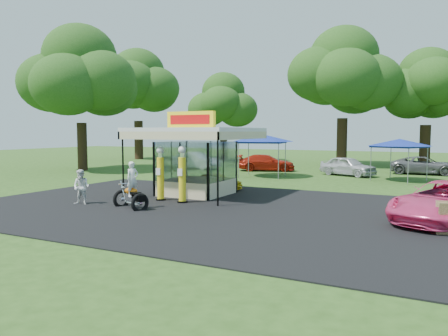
{
  "coord_description": "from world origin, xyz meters",
  "views": [
    {
      "loc": [
        9.1,
        -13.83,
        3.2
      ],
      "look_at": [
        0.06,
        4.0,
        1.53
      ],
      "focal_mm": 35.0,
      "sensor_mm": 36.0,
      "label": 1
    }
  ],
  "objects_px": {
    "kiosk_car": "(217,181)",
    "tent_east": "(400,143)",
    "bg_car_c": "(348,166)",
    "tent_west": "(263,138)",
    "spectator_west": "(81,187)",
    "gas_station_kiosk": "(196,160)",
    "a_frame_sign": "(447,219)",
    "gas_pump_right": "(182,176)",
    "bg_car_a": "(196,161)",
    "gas_pump_left": "(161,175)",
    "bg_car_d": "(425,165)",
    "motorcycle": "(132,190)",
    "bg_car_b": "(266,163)",
    "pink_sedan": "(447,202)"
  },
  "relations": [
    {
      "from": "a_frame_sign",
      "to": "gas_pump_left",
      "type": "bearing_deg",
      "value": 159.41
    },
    {
      "from": "bg_car_d",
      "to": "gas_pump_left",
      "type": "bearing_deg",
      "value": 150.88
    },
    {
      "from": "pink_sedan",
      "to": "gas_station_kiosk",
      "type": "bearing_deg",
      "value": -167.3
    },
    {
      "from": "tent_east",
      "to": "tent_west",
      "type": "bearing_deg",
      "value": -170.92
    },
    {
      "from": "gas_pump_right",
      "to": "bg_car_b",
      "type": "bearing_deg",
      "value": 98.63
    },
    {
      "from": "pink_sedan",
      "to": "bg_car_c",
      "type": "distance_m",
      "value": 16.45
    },
    {
      "from": "spectator_west",
      "to": "bg_car_a",
      "type": "bearing_deg",
      "value": 92.82
    },
    {
      "from": "gas_pump_right",
      "to": "a_frame_sign",
      "type": "bearing_deg",
      "value": -8.38
    },
    {
      "from": "tent_west",
      "to": "bg_car_c",
      "type": "bearing_deg",
      "value": 32.33
    },
    {
      "from": "pink_sedan",
      "to": "spectator_west",
      "type": "xyz_separation_m",
      "value": [
        -14.23,
        -2.94,
        0.05
      ]
    },
    {
      "from": "spectator_west",
      "to": "bg_car_a",
      "type": "xyz_separation_m",
      "value": [
        -4.99,
        18.34,
        -0.07
      ]
    },
    {
      "from": "bg_car_c",
      "to": "tent_west",
      "type": "distance_m",
      "value": 6.58
    },
    {
      "from": "bg_car_b",
      "to": "bg_car_c",
      "type": "height_order",
      "value": "bg_car_c"
    },
    {
      "from": "kiosk_car",
      "to": "pink_sedan",
      "type": "height_order",
      "value": "pink_sedan"
    },
    {
      "from": "bg_car_a",
      "to": "bg_car_c",
      "type": "relative_size",
      "value": 1.04
    },
    {
      "from": "motorcycle",
      "to": "bg_car_c",
      "type": "distance_m",
      "value": 18.71
    },
    {
      "from": "pink_sedan",
      "to": "bg_car_d",
      "type": "height_order",
      "value": "pink_sedan"
    },
    {
      "from": "motorcycle",
      "to": "tent_west",
      "type": "xyz_separation_m",
      "value": [
        -0.08,
        14.61,
        1.92
      ]
    },
    {
      "from": "pink_sedan",
      "to": "bg_car_b",
      "type": "bearing_deg",
      "value": 151.07
    },
    {
      "from": "gas_station_kiosk",
      "to": "tent_west",
      "type": "distance_m",
      "value": 10.01
    },
    {
      "from": "gas_pump_right",
      "to": "tent_east",
      "type": "height_order",
      "value": "tent_east"
    },
    {
      "from": "gas_station_kiosk",
      "to": "motorcycle",
      "type": "distance_m",
      "value": 4.77
    },
    {
      "from": "spectator_west",
      "to": "tent_west",
      "type": "bearing_deg",
      "value": 67.67
    },
    {
      "from": "gas_pump_right",
      "to": "bg_car_c",
      "type": "height_order",
      "value": "gas_pump_right"
    },
    {
      "from": "gas_pump_left",
      "to": "spectator_west",
      "type": "xyz_separation_m",
      "value": [
        -2.46,
        -2.46,
        -0.42
      ]
    },
    {
      "from": "a_frame_sign",
      "to": "gas_pump_right",
      "type": "bearing_deg",
      "value": 159.1
    },
    {
      "from": "gas_pump_right",
      "to": "a_frame_sign",
      "type": "height_order",
      "value": "gas_pump_right"
    },
    {
      "from": "bg_car_b",
      "to": "motorcycle",
      "type": "bearing_deg",
      "value": 164.5
    },
    {
      "from": "kiosk_car",
      "to": "tent_east",
      "type": "height_order",
      "value": "tent_east"
    },
    {
      "from": "gas_station_kiosk",
      "to": "bg_car_d",
      "type": "height_order",
      "value": "gas_station_kiosk"
    },
    {
      "from": "gas_pump_right",
      "to": "a_frame_sign",
      "type": "xyz_separation_m",
      "value": [
        10.53,
        -1.55,
        -0.69
      ]
    },
    {
      "from": "a_frame_sign",
      "to": "bg_car_c",
      "type": "height_order",
      "value": "bg_car_c"
    },
    {
      "from": "bg_car_b",
      "to": "tent_west",
      "type": "distance_m",
      "value": 4.98
    },
    {
      "from": "a_frame_sign",
      "to": "tent_west",
      "type": "bearing_deg",
      "value": 117.34
    },
    {
      "from": "bg_car_d",
      "to": "motorcycle",
      "type": "bearing_deg",
      "value": 153.91
    },
    {
      "from": "tent_east",
      "to": "a_frame_sign",
      "type": "bearing_deg",
      "value": -79.8
    },
    {
      "from": "bg_car_c",
      "to": "tent_west",
      "type": "relative_size",
      "value": 0.96
    },
    {
      "from": "gas_pump_left",
      "to": "tent_east",
      "type": "relative_size",
      "value": 0.64
    },
    {
      "from": "a_frame_sign",
      "to": "spectator_west",
      "type": "xyz_separation_m",
      "value": [
        -14.25,
        -0.79,
        0.24
      ]
    },
    {
      "from": "bg_car_c",
      "to": "tent_west",
      "type": "bearing_deg",
      "value": 145.28
    },
    {
      "from": "tent_east",
      "to": "gas_pump_left",
      "type": "bearing_deg",
      "value": -123.31
    },
    {
      "from": "bg_car_c",
      "to": "tent_west",
      "type": "height_order",
      "value": "tent_west"
    },
    {
      "from": "gas_pump_left",
      "to": "tent_east",
      "type": "xyz_separation_m",
      "value": [
        9.02,
        13.72,
        1.27
      ]
    },
    {
      "from": "gas_station_kiosk",
      "to": "tent_west",
      "type": "bearing_deg",
      "value": 92.4
    },
    {
      "from": "gas_pump_left",
      "to": "tent_west",
      "type": "relative_size",
      "value": 0.58
    },
    {
      "from": "bg_car_a",
      "to": "bg_car_b",
      "type": "distance_m",
      "value": 6.21
    },
    {
      "from": "a_frame_sign",
      "to": "kiosk_car",
      "type": "height_order",
      "value": "a_frame_sign"
    },
    {
      "from": "gas_pump_left",
      "to": "bg_car_a",
      "type": "relative_size",
      "value": 0.58
    },
    {
      "from": "bg_car_c",
      "to": "bg_car_d",
      "type": "distance_m",
      "value": 6.15
    },
    {
      "from": "gas_pump_right",
      "to": "spectator_west",
      "type": "distance_m",
      "value": 4.42
    }
  ]
}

